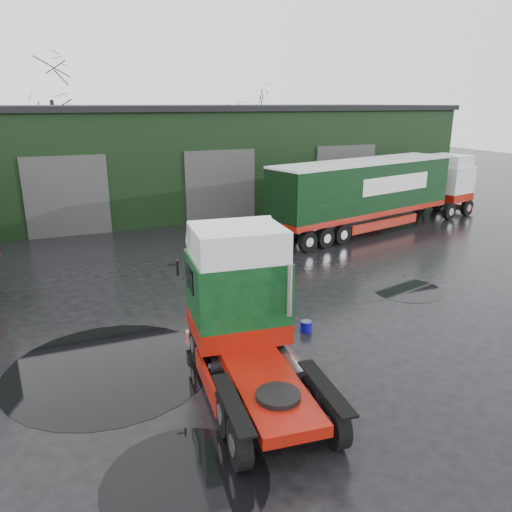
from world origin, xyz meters
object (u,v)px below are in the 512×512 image
(lorry_right, at_px, (363,197))
(tree_back_a, at_px, (55,126))
(warehouse, at_px, (191,155))
(tree_back_b, at_px, (249,134))
(hero_tractor, at_px, (257,323))
(wash_bucket, at_px, (306,326))

(lorry_right, bearing_deg, tree_back_a, -160.64)
(warehouse, height_order, tree_back_b, tree_back_b)
(hero_tractor, distance_m, lorry_right, 16.12)
(warehouse, height_order, wash_bucket, warehouse)
(lorry_right, distance_m, tree_back_b, 21.18)
(hero_tractor, bearing_deg, warehouse, 83.37)
(hero_tractor, height_order, wash_bucket, hero_tractor)
(lorry_right, distance_m, tree_back_a, 25.40)
(lorry_right, relative_size, wash_bucket, 41.66)
(warehouse, height_order, lorry_right, warehouse)
(hero_tractor, height_order, tree_back_b, tree_back_b)
(tree_back_a, bearing_deg, tree_back_b, 0.00)
(warehouse, xyz_separation_m, hero_tractor, (-4.77, -23.00, -1.31))
(lorry_right, relative_size, tree_back_a, 1.49)
(wash_bucket, height_order, tree_back_b, tree_back_b)
(lorry_right, xyz_separation_m, wash_bucket, (-8.13, -9.39, -1.71))
(lorry_right, bearing_deg, wash_bucket, -55.20)
(lorry_right, height_order, wash_bucket, lorry_right)
(warehouse, bearing_deg, hero_tractor, -101.72)
(warehouse, distance_m, tree_back_b, 12.82)
(warehouse, xyz_separation_m, wash_bucket, (-2.13, -20.39, -3.00))
(lorry_right, xyz_separation_m, tree_back_a, (-14.00, 21.00, 2.89))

